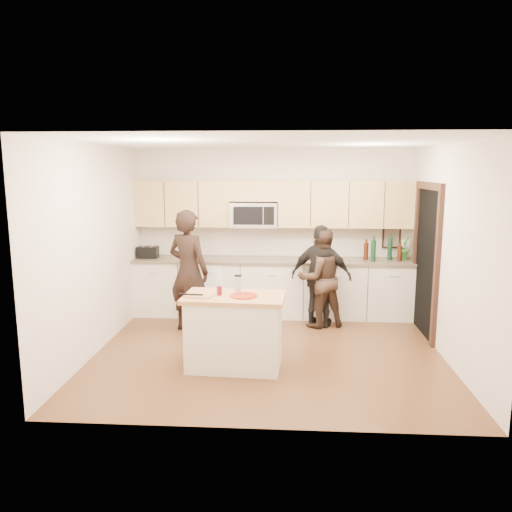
# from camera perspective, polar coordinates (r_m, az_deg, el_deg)

# --- Properties ---
(floor) EXTENTS (4.50, 4.50, 0.00)m
(floor) POSITION_cam_1_polar(r_m,az_deg,el_deg) (6.72, 1.40, -10.84)
(floor) COLOR #57311D
(floor) RESTS_ON ground
(room_shell) EXTENTS (4.52, 4.02, 2.71)m
(room_shell) POSITION_cam_1_polar(r_m,az_deg,el_deg) (6.32, 1.46, 3.98)
(room_shell) COLOR beige
(room_shell) RESTS_ON ground
(back_cabinetry) EXTENTS (4.50, 0.66, 0.94)m
(back_cabinetry) POSITION_cam_1_polar(r_m,az_deg,el_deg) (8.20, 1.88, -3.56)
(back_cabinetry) COLOR silver
(back_cabinetry) RESTS_ON ground
(upper_cabinetry) EXTENTS (4.50, 0.33, 0.75)m
(upper_cabinetry) POSITION_cam_1_polar(r_m,az_deg,el_deg) (8.14, 2.20, 6.11)
(upper_cabinetry) COLOR tan
(upper_cabinetry) RESTS_ON ground
(microwave) EXTENTS (0.76, 0.41, 0.40)m
(microwave) POSITION_cam_1_polar(r_m,az_deg,el_deg) (8.13, -0.24, 4.75)
(microwave) COLOR silver
(microwave) RESTS_ON ground
(doorway) EXTENTS (0.06, 1.25, 2.20)m
(doorway) POSITION_cam_1_polar(r_m,az_deg,el_deg) (7.55, 18.88, 0.04)
(doorway) COLOR black
(doorway) RESTS_ON ground
(framed_picture) EXTENTS (0.30, 0.03, 0.38)m
(framed_picture) POSITION_cam_1_polar(r_m,az_deg,el_deg) (8.51, 15.22, 2.13)
(framed_picture) COLOR black
(framed_picture) RESTS_ON ground
(dish_towel) EXTENTS (0.34, 0.60, 0.48)m
(dish_towel) POSITION_cam_1_polar(r_m,az_deg,el_deg) (8.03, -4.94, -1.48)
(dish_towel) COLOR white
(dish_towel) RESTS_ON ground
(island) EXTENTS (1.24, 0.77, 0.90)m
(island) POSITION_cam_1_polar(r_m,az_deg,el_deg) (6.09, -2.49, -8.57)
(island) COLOR silver
(island) RESTS_ON ground
(red_plate) EXTENTS (0.32, 0.32, 0.02)m
(red_plate) POSITION_cam_1_polar(r_m,az_deg,el_deg) (5.91, -1.42, -4.55)
(red_plate) COLOR #9B230E
(red_plate) RESTS_ON island
(box_grater) EXTENTS (0.08, 0.05, 0.23)m
(box_grater) POSITION_cam_1_polar(r_m,az_deg,el_deg) (5.94, -2.06, -3.23)
(box_grater) COLOR silver
(box_grater) RESTS_ON red_plate
(drink_glass) EXTENTS (0.06, 0.06, 0.11)m
(drink_glass) POSITION_cam_1_polar(r_m,az_deg,el_deg) (5.96, -4.21, -3.98)
(drink_glass) COLOR maroon
(drink_glass) RESTS_ON island
(cutting_board) EXTENTS (0.30, 0.19, 0.02)m
(cutting_board) POSITION_cam_1_polar(r_m,az_deg,el_deg) (5.92, -6.47, -4.56)
(cutting_board) COLOR #AC7747
(cutting_board) RESTS_ON island
(tongs) EXTENTS (0.29, 0.04, 0.02)m
(tongs) POSITION_cam_1_polar(r_m,az_deg,el_deg) (5.94, -7.45, -4.38)
(tongs) COLOR black
(tongs) RESTS_ON cutting_board
(knife) EXTENTS (0.21, 0.04, 0.01)m
(knife) POSITION_cam_1_polar(r_m,az_deg,el_deg) (5.78, -6.28, -4.79)
(knife) COLOR silver
(knife) RESTS_ON cutting_board
(toaster) EXTENTS (0.33, 0.21, 0.19)m
(toaster) POSITION_cam_1_polar(r_m,az_deg,el_deg) (8.39, -12.24, 0.43)
(toaster) COLOR black
(toaster) RESTS_ON back_cabinetry
(bottle_cluster) EXTENTS (0.67, 0.34, 0.41)m
(bottle_cluster) POSITION_cam_1_polar(r_m,az_deg,el_deg) (8.22, 14.58, 0.75)
(bottle_cluster) COLOR #38180A
(bottle_cluster) RESTS_ON back_cabinetry
(orchid) EXTENTS (0.29, 0.29, 0.42)m
(orchid) POSITION_cam_1_polar(r_m,az_deg,el_deg) (8.31, 16.55, 0.96)
(orchid) COLOR #3A7C31
(orchid) RESTS_ON back_cabinetry
(woman_left) EXTENTS (0.78, 0.67, 1.81)m
(woman_left) POSITION_cam_1_polar(r_m,az_deg,el_deg) (7.39, -7.72, -1.72)
(woman_left) COLOR black
(woman_left) RESTS_ON ground
(woman_center) EXTENTS (0.88, 0.78, 1.50)m
(woman_center) POSITION_cam_1_polar(r_m,az_deg,el_deg) (7.61, 7.38, -2.55)
(woman_center) COLOR #322219
(woman_center) RESTS_ON ground
(woman_right) EXTENTS (0.98, 0.59, 1.56)m
(woman_right) POSITION_cam_1_polar(r_m,az_deg,el_deg) (7.60, 7.44, -2.34)
(woman_right) COLOR black
(woman_right) RESTS_ON ground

